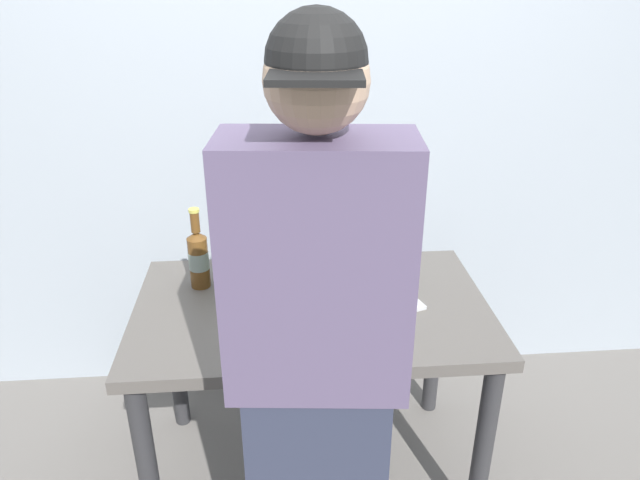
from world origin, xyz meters
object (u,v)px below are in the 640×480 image
Objects in this scene: laptop at (359,285)px; beer_bottle_dark at (198,257)px; beer_bottle_brown at (236,267)px; beer_bottle_amber at (234,255)px; person_figure at (317,391)px.

beer_bottle_dark is at bearing 168.93° from laptop.
beer_bottle_amber reaches higher than beer_bottle_brown.
beer_bottle_brown is 0.16× the size of person_figure.
person_figure is (0.24, -0.85, 0.05)m from beer_bottle_amber.
beer_bottle_amber is at bearing 14.49° from beer_bottle_dark.
beer_bottle_brown is at bearing 107.33° from person_figure.
laptop is at bearing -5.66° from beer_bottle_brown.
laptop is 0.48m from beer_bottle_amber.
beer_bottle_brown reaches higher than laptop.
beer_bottle_amber is at bearing 106.05° from person_figure.
beer_bottle_dark reaches higher than beer_bottle_amber.
person_figure is at bearing -72.67° from beer_bottle_brown.
laptop is at bearing -11.07° from beer_bottle_dark.
beer_bottle_dark reaches higher than beer_bottle_brown.
person_figure is (0.23, -0.75, 0.05)m from beer_bottle_brown.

